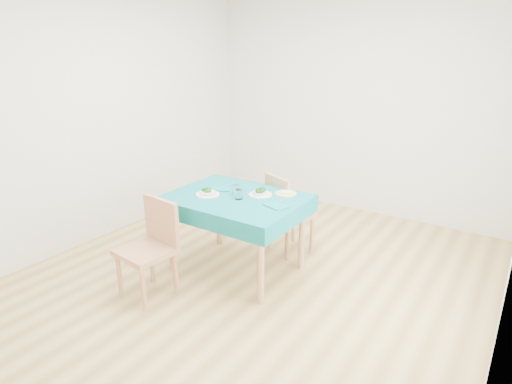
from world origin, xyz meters
The scene contains 16 objects.
room_shell centered at (0.00, 0.00, 1.35)m, with size 4.02×4.52×2.73m.
table centered at (-0.23, 0.01, 0.38)m, with size 1.23×0.94×0.76m, color #0A676E.
chair_near centered at (-0.60, -0.79, 0.52)m, with size 0.42×0.46×1.05m, color #AE7851.
chair_far centered at (-0.01, 0.67, 0.50)m, with size 0.40×0.44×1.00m, color #AE7851.
bowl_near centered at (-0.48, -0.10, 0.79)m, with size 0.22×0.22×0.07m, color white, non-canonical shape.
bowl_far centered at (-0.06, 0.17, 0.79)m, with size 0.22×0.22×0.07m, color white, non-canonical shape.
fork_near centered at (-0.59, -0.06, 0.76)m, with size 0.02×0.19×0.00m, color silver.
knife_near centered at (-0.34, -0.05, 0.76)m, with size 0.02×0.22×0.00m, color silver.
fork_far centered at (-0.14, 0.12, 0.76)m, with size 0.02×0.17×0.00m, color silver.
knife_far centered at (0.17, 0.09, 0.76)m, with size 0.02×0.20×0.00m, color silver.
napkin_near centered at (-0.48, 0.10, 0.76)m, with size 0.19×0.13×0.01m, color #0E737A.
napkin_far centered at (0.21, 0.00, 0.76)m, with size 0.20×0.14×0.01m, color #0E737A.
tumbler_center centered at (-0.27, 0.07, 0.80)m, with size 0.07×0.07×0.09m, color white.
tumbler_side centered at (-0.17, -0.03, 0.80)m, with size 0.07×0.07×0.09m, color white.
side_plate centered at (0.12, 0.33, 0.76)m, with size 0.21×0.21×0.01m, color #CBE16E.
bread_slice centered at (0.12, 0.33, 0.78)m, with size 0.10×0.10×0.01m, color beige.
Camera 1 is at (2.00, -2.99, 2.07)m, focal length 30.00 mm.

